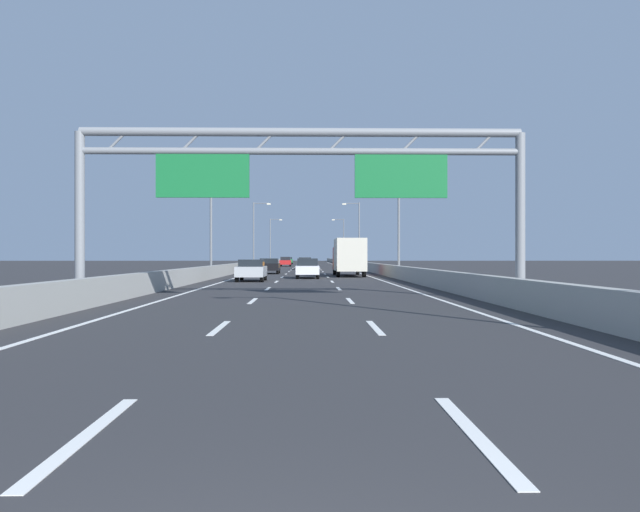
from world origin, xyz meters
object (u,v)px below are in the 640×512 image
at_px(streetlamp_left_distant, 271,238).
at_px(white_car, 308,268).
at_px(streetlamp_left_mid, 214,210).
at_px(black_car, 269,266).
at_px(streetlamp_right_distant, 343,238).
at_px(green_car, 288,260).
at_px(red_car, 286,262).
at_px(sign_gantry, 302,170).
at_px(streetlamp_right_far, 358,231).
at_px(orange_car, 305,263).
at_px(streetlamp_left_far, 255,230).
at_px(streetlamp_right_mid, 396,211).
at_px(box_truck, 349,256).
at_px(silver_car, 252,270).

bearing_deg(streetlamp_left_distant, white_car, -84.98).
relative_size(streetlamp_left_mid, black_car, 2.30).
relative_size(streetlamp_left_distant, white_car, 2.10).
height_order(streetlamp_right_distant, green_car, streetlamp_right_distant).
xyz_separation_m(red_car, green_car, (-0.43, 28.73, -0.02)).
bearing_deg(sign_gantry, red_car, 92.42).
height_order(streetlamp_right_far, green_car, streetlamp_right_far).
height_order(sign_gantry, black_car, sign_gantry).
distance_m(black_car, red_car, 43.27).
bearing_deg(streetlamp_left_mid, red_car, 85.45).
height_order(black_car, orange_car, orange_car).
bearing_deg(streetlamp_left_far, streetlamp_right_distant, 70.18).
distance_m(streetlamp_right_distant, black_car, 75.91).
xyz_separation_m(sign_gantry, streetlamp_right_far, (7.46, 70.88, 0.58)).
bearing_deg(orange_car, streetlamp_right_distant, 82.14).
distance_m(streetlamp_left_distant, black_car, 75.24).
xyz_separation_m(streetlamp_right_mid, white_car, (-7.27, -4.45, -4.64)).
xyz_separation_m(streetlamp_left_mid, black_car, (4.06, 7.88, -4.66)).
distance_m(orange_car, box_truck, 27.38).
xyz_separation_m(streetlamp_left_mid, streetlamp_left_distant, (0.00, 82.86, 0.00)).
bearing_deg(black_car, streetlamp_right_distant, 81.75).
bearing_deg(streetlamp_right_mid, streetlamp_left_distant, 100.21).
distance_m(streetlamp_left_far, box_truck, 42.57).
bearing_deg(streetlamp_left_distant, streetlamp_left_mid, -90.00).
distance_m(sign_gantry, red_car, 80.76).
bearing_deg(green_car, orange_car, -85.99).
distance_m(streetlamp_left_distant, white_car, 87.77).
xyz_separation_m(sign_gantry, streetlamp_right_distant, (7.46, 112.31, 0.58)).
distance_m(streetlamp_left_distant, green_car, 6.61).
bearing_deg(streetlamp_left_far, streetlamp_right_mid, -70.18).
xyz_separation_m(silver_car, green_car, (-0.32, 90.08, 0.02)).
relative_size(streetlamp_right_mid, orange_car, 2.31).
distance_m(streetlamp_left_mid, green_car, 80.09).
bearing_deg(streetlamp_left_distant, green_car, -39.37).
relative_size(streetlamp_left_mid, orange_car, 2.31).
bearing_deg(streetlamp_right_mid, orange_car, 105.44).
bearing_deg(streetlamp_right_distant, red_car, -108.91).
distance_m(white_car, box_truck, 6.09).
bearing_deg(white_car, red_car, 93.70).
height_order(streetlamp_right_distant, white_car, streetlamp_right_distant).
height_order(streetlamp_left_mid, orange_car, streetlamp_left_mid).
bearing_deg(silver_car, green_car, 90.21).
xyz_separation_m(sign_gantry, silver_car, (-3.51, 19.24, -4.08)).
bearing_deg(streetlamp_right_distant, white_car, -94.76).
bearing_deg(streetlamp_left_far, streetlamp_left_mid, -90.00).
bearing_deg(orange_car, streetlamp_left_mid, -104.83).
distance_m(streetlamp_right_mid, streetlamp_left_far, 44.04).
bearing_deg(streetlamp_right_mid, streetlamp_right_distant, 90.00).
relative_size(streetlamp_right_far, box_truck, 1.06).
distance_m(sign_gantry, white_car, 25.32).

